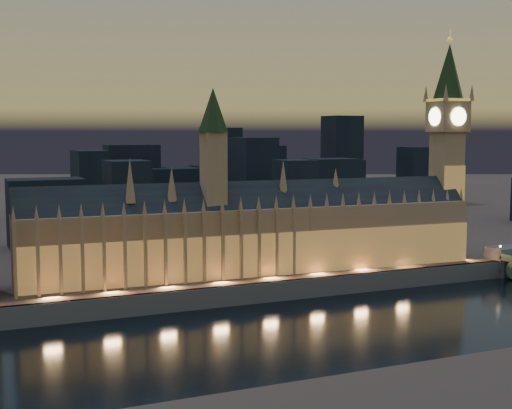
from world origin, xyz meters
name	(u,v)px	position (x,y,z in m)	size (l,w,h in m)	color
ground_plane	(306,329)	(0.00, 0.00, 0.00)	(2000.00, 2000.00, 0.00)	black
north_bank	(67,195)	(0.00, 520.00, 4.00)	(2000.00, 960.00, 8.00)	#423433
embankment_wall	(259,293)	(0.00, 41.00, 4.00)	(2000.00, 2.50, 8.00)	#4F5653
palace_of_westminster	(256,230)	(7.98, 61.75, 26.37)	(202.00, 28.66, 78.00)	#91814F
elizabeth_tower	(448,131)	(108.00, 61.92, 68.23)	(18.00, 18.00, 108.05)	#91814F
city_backdrop	(186,188)	(36.93, 245.49, 29.99)	(482.70, 215.63, 72.85)	black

